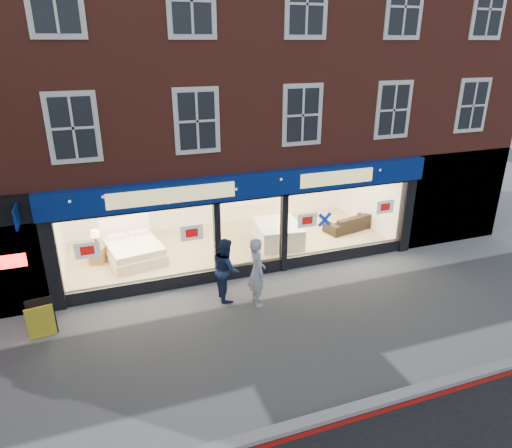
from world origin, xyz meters
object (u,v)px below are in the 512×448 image
display_bed (133,249)px  mattress_stack (278,233)px  pedestrian_blue (226,269)px  sofa (349,222)px  pedestrian_grey (257,272)px  a_board (41,320)px

display_bed → mattress_stack: bearing=-15.5°
mattress_stack → pedestrian_blue: 3.90m
sofa → pedestrian_grey: (-5.00, -3.61, 0.58)m
sofa → a_board: (-10.41, -3.30, 0.10)m
display_bed → pedestrian_grey: 4.84m
display_bed → mattress_stack: size_ratio=1.16×
mattress_stack → a_board: bearing=-157.5°
pedestrian_blue → a_board: bearing=95.0°
pedestrian_blue → pedestrian_grey: bearing=-129.1°
a_board → pedestrian_blue: bearing=-4.9°
pedestrian_grey → pedestrian_blue: 0.92m
mattress_stack → sofa: 3.01m
sofa → pedestrian_blue: size_ratio=1.10×
mattress_stack → sofa: mattress_stack is taller
display_bed → a_board: 4.32m
a_board → sofa: bearing=9.2°
display_bed → a_board: bearing=-135.6°
mattress_stack → pedestrian_blue: size_ratio=1.11×
mattress_stack → a_board: size_ratio=2.04×
display_bed → pedestrian_blue: bearing=-65.9°
pedestrian_blue → display_bed: bearing=35.9°
sofa → pedestrian_blue: (-5.69, -3.01, 0.51)m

